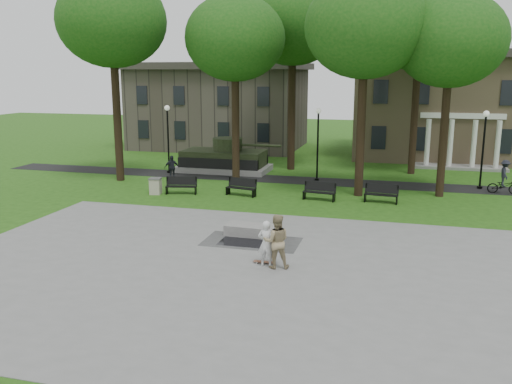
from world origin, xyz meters
TOP-DOWN VIEW (x-y plane):
  - ground at (0.00, 0.00)m, footprint 120.00×120.00m
  - plaza at (0.00, -5.00)m, footprint 22.00×16.00m
  - footpath at (0.00, 12.00)m, footprint 44.00×2.60m
  - building_right at (10.00, 26.00)m, footprint 17.00×12.00m
  - building_left at (-11.00, 26.50)m, footprint 15.00×10.00m
  - tree_0 at (-12.00, 9.00)m, footprint 6.80×6.80m
  - tree_1 at (-4.50, 10.50)m, footprint 6.20×6.20m
  - tree_2 at (3.50, 8.50)m, footprint 6.60×6.60m
  - tree_3 at (8.00, 9.50)m, footprint 6.00×6.00m
  - tree_4 at (-2.00, 16.00)m, footprint 7.20×7.20m
  - tree_5 at (6.50, 16.50)m, footprint 6.40×6.40m
  - lamp_left at (-10.00, 12.30)m, footprint 0.36×0.36m
  - lamp_mid at (0.50, 12.30)m, footprint 0.36×0.36m
  - lamp_right at (10.50, 12.30)m, footprint 0.36×0.36m
  - tank_monument at (-6.46, 14.00)m, footprint 7.45×3.40m
  - puddle at (-0.28, -1.79)m, footprint 2.20×1.20m
  - concrete_block at (-0.35, -0.68)m, footprint 2.26×1.14m
  - skateboard at (1.08, -4.01)m, footprint 0.78×0.20m
  - skateboarder at (1.23, -4.29)m, footprint 0.65×0.44m
  - friend_watching at (1.61, -4.31)m, footprint 1.13×0.98m
  - pedestrian_walker at (-8.76, 9.98)m, footprint 1.03×0.75m
  - cyclist at (11.64, 11.17)m, footprint 1.78×1.01m
  - park_bench_0 at (-6.50, 6.25)m, footprint 1.85×0.89m
  - park_bench_1 at (-3.01, 6.72)m, footprint 1.85×0.87m
  - park_bench_2 at (1.49, 6.77)m, footprint 1.84×0.76m
  - park_bench_3 at (4.83, 7.05)m, footprint 1.84×0.71m
  - trash_bin at (-7.94, 5.76)m, footprint 0.76×0.76m

SIDE VIEW (x-z plane):
  - ground at x=0.00m, z-range 0.00..0.00m
  - footpath at x=0.00m, z-range 0.00..0.01m
  - plaza at x=0.00m, z-range 0.00..0.02m
  - puddle at x=-0.28m, z-range 0.02..0.02m
  - skateboard at x=1.08m, z-range 0.02..0.09m
  - concrete_block at x=-0.35m, z-range 0.02..0.47m
  - trash_bin at x=-7.94m, z-range 0.01..0.97m
  - park_bench_0 at x=-6.50m, z-range 0.02..1.02m
  - park_bench_1 at x=-3.01m, z-range 0.02..1.02m
  - park_bench_2 at x=1.49m, z-range 0.02..1.02m
  - park_bench_3 at x=4.83m, z-range 0.02..1.02m
  - pedestrian_walker at x=-8.76m, z-range 0.00..1.62m
  - cyclist at x=11.64m, z-range -0.18..1.82m
  - tank_monument at x=-6.46m, z-range -0.34..2.06m
  - skateboarder at x=1.23m, z-range 0.02..1.75m
  - friend_watching at x=1.61m, z-range 0.02..2.00m
  - lamp_left at x=-10.00m, z-range 0.43..5.16m
  - lamp_mid at x=0.50m, z-range 0.43..5.16m
  - lamp_right at x=10.50m, z-range 0.43..5.16m
  - building_left at x=-11.00m, z-range 0.00..7.20m
  - building_right at x=10.00m, z-range 0.04..8.64m
  - tree_3 at x=8.00m, z-range 3.00..14.19m
  - tree_1 at x=-4.50m, z-range 3.14..14.77m
  - tree_2 at x=3.50m, z-range 3.23..15.40m
  - tree_5 at x=6.50m, z-range 3.45..15.89m
  - tree_0 at x=-12.00m, z-range 3.54..16.51m
  - tree_4 at x=-2.00m, z-range 3.64..17.14m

